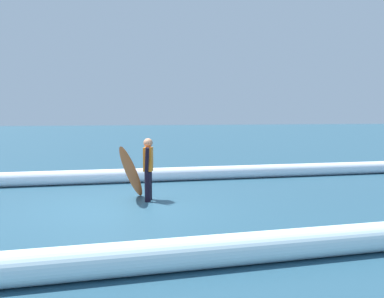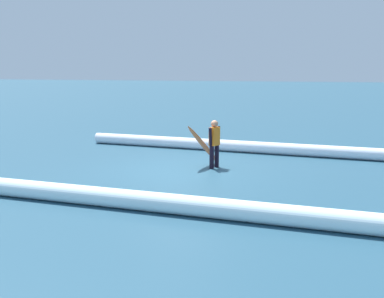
% 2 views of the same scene
% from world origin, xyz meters
% --- Properties ---
extents(ground_plane, '(194.10, 194.10, 0.00)m').
position_xyz_m(ground_plane, '(0.00, 0.00, 0.00)').
color(ground_plane, '#254B60').
extents(surfer, '(0.30, 0.60, 1.49)m').
position_xyz_m(surfer, '(-0.92, -0.56, 0.84)').
color(surfer, black).
rests_on(surfer, ground_plane).
extents(surfboard, '(0.95, 1.35, 1.38)m').
position_xyz_m(surfboard, '(-0.54, -0.70, 0.67)').
color(surfboard, '#E55926').
rests_on(surfboard, ground_plane).
extents(wave_crest_foreground, '(15.13, 1.48, 0.43)m').
position_xyz_m(wave_crest_foreground, '(-2.64, -3.45, 0.21)').
color(wave_crest_foreground, white).
rests_on(wave_crest_foreground, ground_plane).
extents(wave_crest_midground, '(21.49, 1.44, 0.43)m').
position_xyz_m(wave_crest_midground, '(-0.93, 4.21, 0.22)').
color(wave_crest_midground, white).
rests_on(wave_crest_midground, ground_plane).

